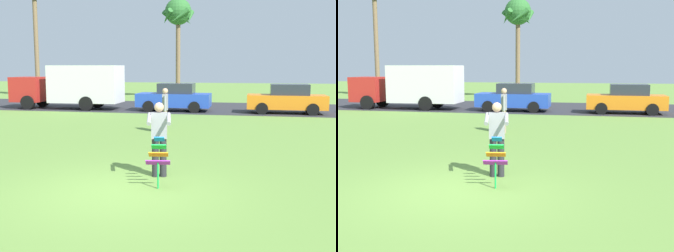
# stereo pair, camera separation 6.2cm
# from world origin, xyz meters

# --- Properties ---
(ground_plane) EXTENTS (120.00, 120.00, 0.00)m
(ground_plane) POSITION_xyz_m (0.00, 0.00, 0.00)
(ground_plane) COLOR olive
(road_strip) EXTENTS (120.00, 8.00, 0.01)m
(road_strip) POSITION_xyz_m (0.00, 18.28, 0.01)
(road_strip) COLOR #2D2D33
(road_strip) RESTS_ON ground
(person_kite_flyer) EXTENTS (0.64, 0.73, 1.73)m
(person_kite_flyer) POSITION_xyz_m (0.52, 1.34, 0.95)
(person_kite_flyer) COLOR #26262B
(person_kite_flyer) RESTS_ON ground
(kite_held) EXTENTS (0.53, 0.68, 1.03)m
(kite_held) POSITION_xyz_m (0.68, 0.55, 0.67)
(kite_held) COLOR blue
(kite_held) RESTS_ON ground
(parked_truck_red_cab) EXTENTS (6.72, 2.16, 2.62)m
(parked_truck_red_cab) POSITION_xyz_m (-8.14, 15.88, 1.41)
(parked_truck_red_cab) COLOR #B2231E
(parked_truck_red_cab) RESTS_ON ground
(parked_car_blue) EXTENTS (4.21, 1.85, 1.60)m
(parked_car_blue) POSITION_xyz_m (-1.91, 15.88, 0.77)
(parked_car_blue) COLOR #2347B7
(parked_car_blue) RESTS_ON ground
(parked_car_orange) EXTENTS (4.21, 1.85, 1.60)m
(parked_car_orange) POSITION_xyz_m (4.35, 15.88, 0.77)
(parked_car_orange) COLOR orange
(parked_car_orange) RESTS_ON ground
(palm_tree_right_near) EXTENTS (2.58, 2.71, 7.94)m
(palm_tree_right_near) POSITION_xyz_m (-3.54, 25.86, 6.56)
(palm_tree_right_near) COLOR brown
(palm_tree_right_near) RESTS_ON ground
(person_walker_near) EXTENTS (0.28, 0.56, 1.73)m
(person_walker_near) POSITION_xyz_m (-0.73, 7.81, 0.93)
(person_walker_near) COLOR gray
(person_walker_near) RESTS_ON ground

